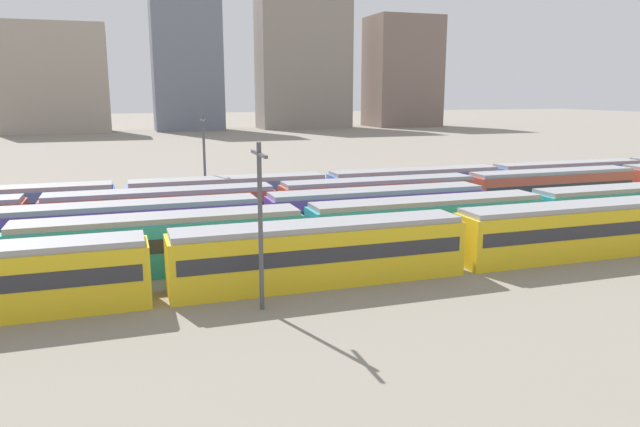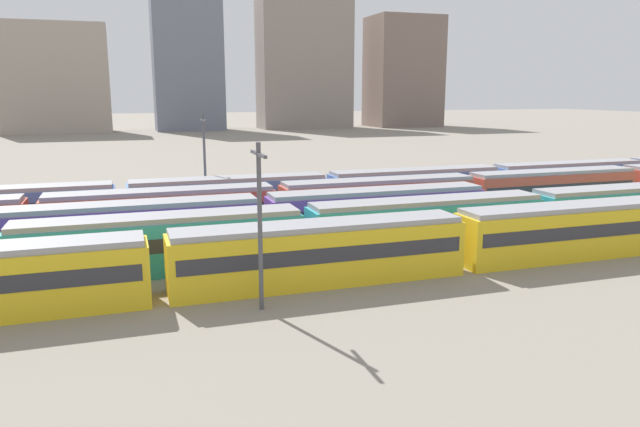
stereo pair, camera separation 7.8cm
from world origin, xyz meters
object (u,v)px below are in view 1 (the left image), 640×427
Objects in this scene: train_track_4 at (494,182)px; train_track_1 at (304,233)px; train_track_2 at (132,228)px; catenary_pole_1 at (204,158)px; train_track_3 at (470,193)px; catenary_pole_0 at (260,218)px.

train_track_1 is at bearing -148.99° from train_track_4.
catenary_pole_1 is at bearing 62.52° from train_track_2.
catenary_pole_1 is (7.01, 13.47, 3.32)m from train_track_2.
train_track_1 is 22.23m from train_track_3.
train_track_1 is 0.66× the size of train_track_3.
catenary_pole_0 reaches higher than train_track_1.
train_track_4 is (6.30, 5.20, 0.00)m from train_track_3.
train_track_2 and train_track_4 have the same top height.
train_track_3 is 12.02× the size of catenary_pole_1.
train_track_1 is 10.27m from catenary_pole_0.
catenary_pole_0 is (6.21, -13.66, 3.06)m from train_track_2.
train_track_2 is 15.54m from catenary_pole_1.
catenary_pole_1 is at bearing 174.17° from train_track_4.
train_track_2 is at bearing 114.44° from catenary_pole_0.
catenary_pole_1 is at bearing 88.31° from catenary_pole_0.
train_track_3 is at bearing 9.58° from train_track_2.
train_track_4 is 12.68× the size of catenary_pole_0.
train_track_2 is 38.54m from train_track_4.
train_track_4 is 30.44m from catenary_pole_1.
train_track_2 is at bearing -170.42° from train_track_3.
train_track_1 is at bearing -152.10° from train_track_3.
train_track_3 is at bearing -140.48° from train_track_4.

